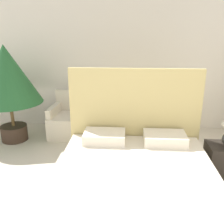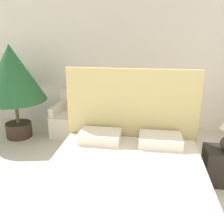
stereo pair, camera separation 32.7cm
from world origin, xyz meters
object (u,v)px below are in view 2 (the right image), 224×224
at_px(bed, 124,185).
at_px(potted_palm, 12,76).
at_px(armchair_near_window_right, 125,124).
at_px(armchair_near_window_left, 71,121).
at_px(nightstand, 224,166).

xyz_separation_m(bed, potted_palm, (-2.28, 1.78, 0.92)).
relative_size(bed, armchair_near_window_right, 2.51).
distance_m(bed, armchair_near_window_left, 2.44).
bearing_deg(bed, armchair_near_window_left, 121.71).
xyz_separation_m(potted_palm, nightstand, (3.58, -1.04, -0.97)).
bearing_deg(armchair_near_window_right, nightstand, -46.66).
bearing_deg(armchair_near_window_left, bed, -54.40).
bearing_deg(potted_palm, armchair_near_window_right, 7.91).
bearing_deg(potted_palm, bed, -38.10).
bearing_deg(bed, nightstand, 29.54).
bearing_deg(nightstand, potted_palm, 163.78).
height_order(armchair_near_window_right, potted_palm, potted_palm).
bearing_deg(nightstand, armchair_near_window_right, 138.62).
relative_size(armchair_near_window_right, potted_palm, 0.48).
bearing_deg(bed, armchair_near_window_right, 95.55).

